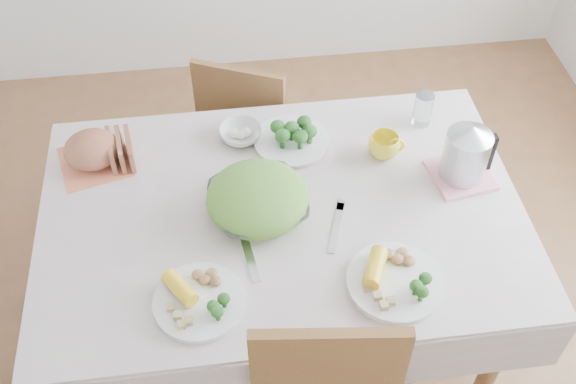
{
  "coord_description": "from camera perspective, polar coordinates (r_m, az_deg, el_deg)",
  "views": [
    {
      "loc": [
        -0.16,
        -1.36,
        2.34
      ],
      "look_at": [
        0.02,
        0.02,
        0.82
      ],
      "focal_mm": 42.0,
      "sensor_mm": 36.0,
      "label": 1
    }
  ],
  "objects": [
    {
      "name": "floor",
      "position": [
        2.71,
        -0.37,
        -12.11
      ],
      "size": [
        3.6,
        3.6,
        0.0
      ],
      "primitive_type": "plane",
      "color": "brown",
      "rests_on": "ground"
    },
    {
      "name": "dining_table",
      "position": [
        2.4,
        -0.42,
        -7.59
      ],
      "size": [
        1.4,
        0.9,
        0.75
      ],
      "primitive_type": "cube",
      "color": "brown",
      "rests_on": "floor"
    },
    {
      "name": "tablecloth",
      "position": [
        2.1,
        -0.47,
        -1.63
      ],
      "size": [
        1.5,
        1.0,
        0.01
      ],
      "primitive_type": "cube",
      "color": "beige",
      "rests_on": "dining_table"
    },
    {
      "name": "chair_far",
      "position": [
        2.85,
        -2.77,
        6.35
      ],
      "size": [
        0.5,
        0.5,
        0.84
      ],
      "primitive_type": "cube",
      "rotation": [
        0.0,
        0.0,
        2.72
      ],
      "color": "brown",
      "rests_on": "floor"
    },
    {
      "name": "salad_bowl",
      "position": [
        2.06,
        -2.56,
        -1.05
      ],
      "size": [
        0.35,
        0.35,
        0.07
      ],
      "primitive_type": "imported",
      "rotation": [
        0.0,
        0.0,
        0.19
      ],
      "color": "white",
      "rests_on": "tablecloth"
    },
    {
      "name": "dinner_plate_left",
      "position": [
        1.89,
        -7.51,
        -9.21
      ],
      "size": [
        0.31,
        0.31,
        0.02
      ],
      "primitive_type": "cylinder",
      "rotation": [
        0.0,
        0.0,
        0.23
      ],
      "color": "white",
      "rests_on": "tablecloth"
    },
    {
      "name": "dinner_plate_right",
      "position": [
        1.94,
        9.01,
        -7.57
      ],
      "size": [
        0.39,
        0.39,
        0.02
      ],
      "primitive_type": "cylinder",
      "rotation": [
        0.0,
        0.0,
        -0.77
      ],
      "color": "white",
      "rests_on": "tablecloth"
    },
    {
      "name": "broccoli_plate",
      "position": [
        2.29,
        0.31,
        4.28
      ],
      "size": [
        0.27,
        0.27,
        0.02
      ],
      "primitive_type": "cylinder",
      "rotation": [
        0.0,
        0.0,
        0.05
      ],
      "color": "beige",
      "rests_on": "tablecloth"
    },
    {
      "name": "napkin",
      "position": [
        2.32,
        -15.99,
        2.48
      ],
      "size": [
        0.27,
        0.27,
        0.0
      ],
      "primitive_type": "cube",
      "rotation": [
        0.0,
        0.0,
        0.25
      ],
      "color": "#D96E4C",
      "rests_on": "tablecloth"
    },
    {
      "name": "bread_loaf",
      "position": [
        2.29,
        -16.28,
        3.47
      ],
      "size": [
        0.19,
        0.18,
        0.11
      ],
      "primitive_type": "ellipsoid",
      "rotation": [
        0.0,
        0.0,
        0.05
      ],
      "color": "brown",
      "rests_on": "napkin"
    },
    {
      "name": "fruit_bowl",
      "position": [
        2.31,
        -4.03,
        4.95
      ],
      "size": [
        0.15,
        0.15,
        0.05
      ],
      "primitive_type": "imported",
      "rotation": [
        0.0,
        0.0,
        0.07
      ],
      "color": "white",
      "rests_on": "tablecloth"
    },
    {
      "name": "yellow_mug",
      "position": [
        2.25,
        8.11,
        3.88
      ],
      "size": [
        0.12,
        0.12,
        0.08
      ],
      "primitive_type": "imported",
      "rotation": [
        0.0,
        0.0,
        -0.22
      ],
      "color": "yellow",
      "rests_on": "tablecloth"
    },
    {
      "name": "glass_tumbler",
      "position": [
        2.38,
        11.35,
        6.94
      ],
      "size": [
        0.06,
        0.06,
        0.12
      ],
      "primitive_type": "cylinder",
      "rotation": [
        0.0,
        0.0,
        0.0
      ],
      "color": "white",
      "rests_on": "tablecloth"
    },
    {
      "name": "pink_tray",
      "position": [
        2.25,
        14.37,
        1.42
      ],
      "size": [
        0.21,
        0.21,
        0.01
      ],
      "primitive_type": "cube",
      "rotation": [
        0.0,
        0.0,
        0.15
      ],
      "color": "pink",
      "rests_on": "tablecloth"
    },
    {
      "name": "electric_kettle",
      "position": [
        2.18,
        14.91,
        3.48
      ],
      "size": [
        0.18,
        0.18,
        0.2
      ],
      "primitive_type": "cylinder",
      "rotation": [
        0.0,
        0.0,
        -0.34
      ],
      "color": "#B2B5BA",
      "rests_on": "pink_tray"
    },
    {
      "name": "fork_left",
      "position": [
        1.99,
        -3.36,
        -5.2
      ],
      "size": [
        0.05,
        0.21,
        0.0
      ],
      "primitive_type": "cube",
      "rotation": [
        0.0,
        0.0,
        0.14
      ],
      "color": "silver",
      "rests_on": "tablecloth"
    },
    {
      "name": "fork_right",
      "position": [
        2.05,
        4.09,
        -2.99
      ],
      "size": [
        0.09,
        0.2,
        0.0
      ],
      "primitive_type": "cube",
      "rotation": [
        0.0,
        0.0,
        -0.34
      ],
      "color": "silver",
      "rests_on": "tablecloth"
    }
  ]
}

